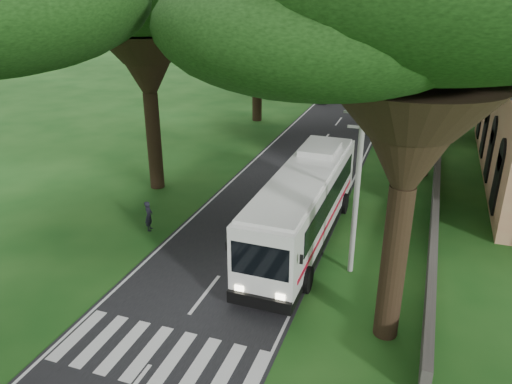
% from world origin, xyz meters
% --- Properties ---
extents(ground, '(140.00, 140.00, 0.00)m').
position_xyz_m(ground, '(0.00, 0.00, 0.00)').
color(ground, '#154413').
rests_on(ground, ground).
extents(road, '(8.00, 120.00, 0.04)m').
position_xyz_m(road, '(0.00, 25.00, 0.01)').
color(road, black).
rests_on(road, ground).
extents(crosswalk, '(8.00, 3.00, 0.01)m').
position_xyz_m(crosswalk, '(0.00, -2.00, 0.00)').
color(crosswalk, silver).
rests_on(crosswalk, ground).
extents(property_wall, '(0.35, 50.00, 1.20)m').
position_xyz_m(property_wall, '(9.00, 24.00, 0.60)').
color(property_wall, '#383533').
rests_on(property_wall, ground).
extents(pole_near, '(1.60, 0.24, 8.00)m').
position_xyz_m(pole_near, '(5.50, 6.00, 4.18)').
color(pole_near, gray).
rests_on(pole_near, ground).
extents(pole_mid, '(1.60, 0.24, 8.00)m').
position_xyz_m(pole_mid, '(5.50, 26.00, 4.18)').
color(pole_mid, gray).
rests_on(pole_mid, ground).
extents(pole_far, '(1.60, 0.24, 8.00)m').
position_xyz_m(pole_far, '(5.50, 46.00, 4.18)').
color(pole_far, gray).
rests_on(pole_far, ground).
extents(coach_bus, '(3.15, 12.97, 3.82)m').
position_xyz_m(coach_bus, '(2.68, 8.06, 2.06)').
color(coach_bus, white).
rests_on(coach_bus, ground).
extents(distant_car_a, '(2.09, 3.67, 1.18)m').
position_xyz_m(distant_car_a, '(-2.96, 39.86, 0.62)').
color(distant_car_a, '#9A9A9F').
rests_on(distant_car_a, road).
extents(distant_car_b, '(1.40, 3.83, 1.25)m').
position_xyz_m(distant_car_b, '(-3.00, 52.38, 0.66)').
color(distant_car_b, navy).
rests_on(distant_car_b, road).
extents(distant_car_c, '(3.49, 5.34, 1.44)m').
position_xyz_m(distant_car_c, '(3.00, 60.21, 0.75)').
color(distant_car_c, maroon).
rests_on(distant_car_c, road).
extents(pedestrian, '(0.56, 0.69, 1.65)m').
position_xyz_m(pedestrian, '(-5.32, 6.50, 0.83)').
color(pedestrian, black).
rests_on(pedestrian, ground).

